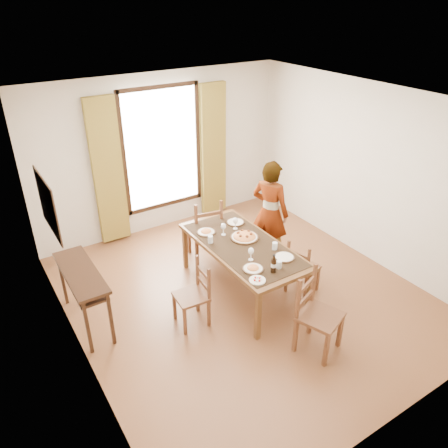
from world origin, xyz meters
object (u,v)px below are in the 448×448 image
dining_table (243,248)px  man (270,213)px  pasta_platter (245,235)px  console_table (82,279)px

dining_table → man: bearing=28.9°
man → pasta_platter: (-0.70, -0.32, -0.02)m
dining_table → man: man is taller
man → pasta_platter: man is taller
console_table → pasta_platter: 2.22m
console_table → dining_table: size_ratio=0.60×
man → dining_table: bearing=94.7°
console_table → pasta_platter: size_ratio=3.00×
pasta_platter → man: bearing=24.9°
console_table → dining_table: bearing=-13.3°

